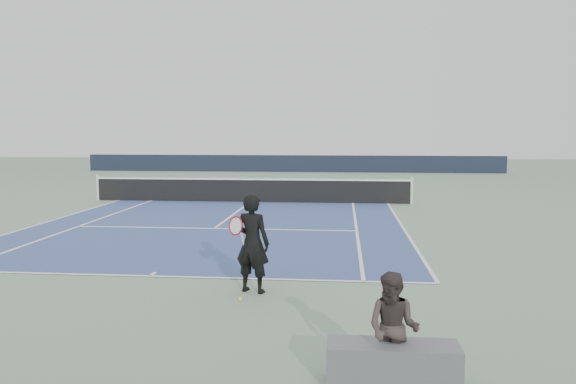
# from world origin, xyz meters

# --- Properties ---
(ground) EXTENTS (80.00, 80.00, 0.00)m
(ground) POSITION_xyz_m (0.00, 0.00, 0.00)
(ground) COLOR gray
(court_surface) EXTENTS (10.97, 23.77, 0.01)m
(court_surface) POSITION_xyz_m (0.00, 0.00, 0.01)
(court_surface) COLOR #364B81
(court_surface) RESTS_ON ground
(tennis_net) EXTENTS (12.90, 0.10, 1.07)m
(tennis_net) POSITION_xyz_m (0.00, 0.00, 0.50)
(tennis_net) COLOR silver
(tennis_net) RESTS_ON ground
(windscreen_far) EXTENTS (30.00, 0.25, 1.20)m
(windscreen_far) POSITION_xyz_m (0.00, 17.88, 0.60)
(windscreen_far) COLOR black
(windscreen_far) RESTS_ON ground
(tennis_player) EXTENTS (0.84, 0.65, 1.74)m
(tennis_player) POSITION_xyz_m (2.15, -12.72, 0.87)
(tennis_player) COLOR black
(tennis_player) RESTS_ON ground
(tennis_ball) EXTENTS (0.06, 0.06, 0.06)m
(tennis_ball) POSITION_xyz_m (2.03, -13.28, 0.03)
(tennis_ball) COLOR yellow
(tennis_ball) RESTS_ON ground
(spectator_bench) EXTENTS (1.52, 1.01, 1.26)m
(spectator_bench) POSITION_xyz_m (4.28, -16.18, 0.45)
(spectator_bench) COLOR #5A5B60
(spectator_bench) RESTS_ON ground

